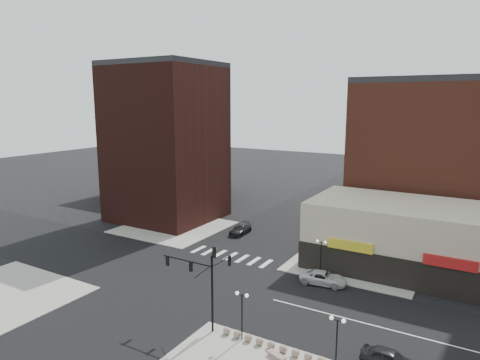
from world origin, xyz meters
The scene contains 18 objects.
ground centered at (0.00, 0.00, 0.00)m, with size 240.00×240.00×0.00m, color black.
road_ew centered at (0.00, 0.00, 0.01)m, with size 200.00×14.00×0.02m, color black.
road_ns centered at (0.00, 0.00, 0.01)m, with size 14.00×200.00×0.02m, color black.
sidewalk_nw centered at (-14.50, 14.50, 0.06)m, with size 15.00×15.00×0.12m, color gray.
sidewalk_ne centered at (14.50, 14.50, 0.06)m, with size 15.00×15.00×0.12m, color gray.
building_nw centered at (-19.00, 18.50, 12.50)m, with size 16.00×15.00×25.00m, color #351511.
building_nw_low centered at (-32.00, 34.00, 6.00)m, with size 20.00×18.00×12.00m, color #351511.
building_ne_midrise centered at (19.00, 29.50, 11.00)m, with size 18.00×15.00×22.00m, color brown.
building_ne_row centered at (21.00, 15.00, 3.30)m, with size 24.20×12.20×8.00m.
traffic_signal centered at (7.24, -7.83, 4.96)m, with size 5.59×3.09×7.77m.
street_lamp_se_a centered at (11.00, -8.00, 3.29)m, with size 1.22×0.32×4.16m.
street_lamp_se_b centered at (19.00, -8.00, 3.29)m, with size 1.22×0.32×4.16m.
street_lamp_ne centered at (12.00, 8.00, 3.29)m, with size 1.22×0.32×4.16m.
bollard_row centered at (13.70, -8.00, 0.44)m, with size 9.04×0.64×0.64m.
white_suv centered at (13.02, 6.12, 0.70)m, with size 2.32×5.04×1.40m, color silver.
dark_sedan_east centered at (22.39, -5.62, 0.73)m, with size 1.73×4.30×1.47m, color black.
dark_sedan_north centered at (-3.76, 16.92, 0.70)m, with size 1.95×4.79×1.39m, color black.
stone_bench centered at (14.67, -9.00, 0.33)m, with size 1.76×1.01×0.39m.
Camera 1 is at (27.37, -36.14, 19.66)m, focal length 32.00 mm.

